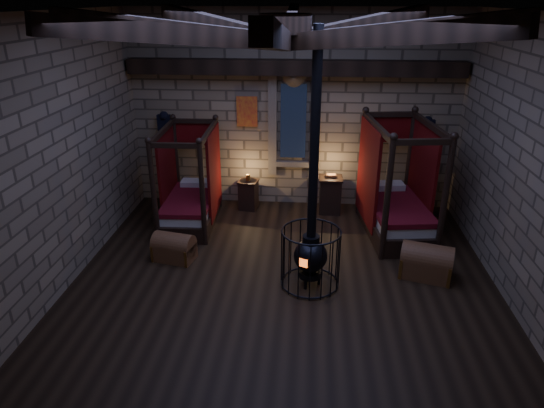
# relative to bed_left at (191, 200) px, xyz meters

# --- Properties ---
(room) EXTENTS (7.02, 7.02, 4.29)m
(room) POSITION_rel_bed_left_xyz_m (2.05, -2.19, 3.25)
(room) COLOR black
(room) RESTS_ON ground
(bed_left) EXTENTS (1.07, 1.95, 2.00)m
(bed_left) POSITION_rel_bed_left_xyz_m (0.00, 0.00, 0.00)
(bed_left) COLOR black
(bed_left) RESTS_ON ground
(bed_right) EXTENTS (1.38, 2.25, 2.23)m
(bed_right) POSITION_rel_bed_left_xyz_m (4.15, -0.10, 0.06)
(bed_right) COLOR black
(bed_right) RESTS_ON ground
(trunk_left) EXTENTS (0.79, 0.59, 0.52)m
(trunk_left) POSITION_rel_bed_left_xyz_m (0.05, -1.59, -0.26)
(trunk_left) COLOR brown
(trunk_left) RESTS_ON ground
(trunk_right) EXTENTS (0.94, 0.74, 0.61)m
(trunk_right) POSITION_rel_bed_left_xyz_m (4.44, -1.81, -0.23)
(trunk_right) COLOR brown
(trunk_right) RESTS_ON ground
(nightstand_left) EXTENTS (0.47, 0.45, 0.81)m
(nightstand_left) POSITION_rel_bed_left_xyz_m (1.10, 0.79, -0.15)
(nightstand_left) COLOR black
(nightstand_left) RESTS_ON ground
(nightstand_right) EXTENTS (0.50, 0.48, 0.87)m
(nightstand_right) POSITION_rel_bed_left_xyz_m (2.90, 0.76, -0.08)
(nightstand_right) COLOR black
(nightstand_right) RESTS_ON ground
(stove) EXTENTS (0.96, 0.96, 4.05)m
(stove) POSITION_rel_bed_left_xyz_m (2.49, -2.22, 0.11)
(stove) COLOR black
(stove) RESTS_ON ground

